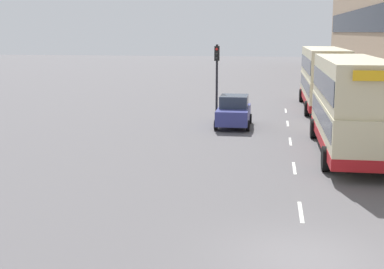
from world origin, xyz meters
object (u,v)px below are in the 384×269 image
(double_decker_bus_ahead, at_px, (323,77))
(traffic_light_far_kerb, at_px, (217,69))
(car_0, at_px, (234,112))
(double_decker_bus_near, at_px, (350,104))

(double_decker_bus_ahead, xyz_separation_m, traffic_light_far_kerb, (-6.98, -5.97, 0.87))
(double_decker_bus_ahead, relative_size, car_0, 2.90)
(double_decker_bus_near, xyz_separation_m, traffic_light_far_kerb, (-6.88, 8.63, 0.87))
(double_decker_bus_near, height_order, car_0, double_decker_bus_near)
(double_decker_bus_near, bearing_deg, traffic_light_far_kerb, 128.53)
(car_0, bearing_deg, double_decker_bus_ahead, -124.71)
(double_decker_bus_near, height_order, traffic_light_far_kerb, traffic_light_far_kerb)
(double_decker_bus_ahead, bearing_deg, double_decker_bus_near, -90.41)
(car_0, height_order, traffic_light_far_kerb, traffic_light_far_kerb)
(car_0, relative_size, traffic_light_far_kerb, 0.85)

